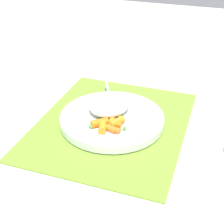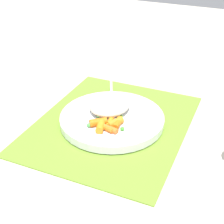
# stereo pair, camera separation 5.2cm
# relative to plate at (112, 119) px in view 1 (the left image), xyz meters

# --- Properties ---
(ground_plane) EXTENTS (2.40, 2.40, 0.00)m
(ground_plane) POSITION_rel_plate_xyz_m (0.00, 0.00, -0.02)
(ground_plane) COLOR beige
(placemat) EXTENTS (0.42, 0.34, 0.01)m
(placemat) POSITION_rel_plate_xyz_m (0.00, 0.00, -0.01)
(placemat) COLOR olive
(placemat) RESTS_ON ground_plane
(plate) EXTENTS (0.25, 0.25, 0.02)m
(plate) POSITION_rel_plate_xyz_m (0.00, 0.00, 0.00)
(plate) COLOR white
(plate) RESTS_ON placemat
(rice_mound) EXTENTS (0.11, 0.09, 0.03)m
(rice_mound) POSITION_rel_plate_xyz_m (-0.02, -0.01, 0.02)
(rice_mound) COLOR beige
(rice_mound) RESTS_ON plate
(carrot_portion) EXTENTS (0.08, 0.07, 0.02)m
(carrot_portion) POSITION_rel_plate_xyz_m (0.05, 0.01, 0.02)
(carrot_portion) COLOR orange
(carrot_portion) RESTS_ON plate
(pea_scatter) EXTENTS (0.08, 0.08, 0.01)m
(pea_scatter) POSITION_rel_plate_xyz_m (0.03, 0.01, 0.01)
(pea_scatter) COLOR #519532
(pea_scatter) RESTS_ON plate
(fork) EXTENTS (0.20, 0.10, 0.01)m
(fork) POSITION_rel_plate_xyz_m (-0.04, -0.02, 0.01)
(fork) COLOR silver
(fork) RESTS_ON plate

